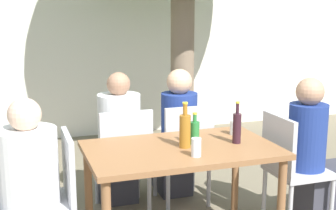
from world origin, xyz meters
The scene contains 15 objects.
cafe_building_wall centered at (0.00, 3.25, 1.40)m, with size 10.00×0.08×2.80m.
dining_table_front centered at (0.00, 0.00, 0.67)m, with size 1.37×0.83×0.76m.
patio_chair_0 centered at (-0.92, 0.00, 0.53)m, with size 0.44×0.44×0.92m.
patio_chair_1 centered at (0.92, 0.00, 0.53)m, with size 0.44×0.44×0.92m.
patio_chair_2 centered at (-0.27, 0.65, 0.53)m, with size 0.44×0.44×0.92m.
patio_chair_3 centered at (0.27, 0.65, 0.53)m, with size 0.44×0.44×0.92m.
person_seated_0 centered at (-1.15, 0.00, 0.54)m, with size 0.60×0.40×1.18m.
person_seated_1 centered at (1.16, 0.00, 0.54)m, with size 0.55×0.30×1.21m.
person_seated_2 centered at (-0.27, 0.88, 0.54)m, with size 0.37×0.58×1.21m.
person_seated_3 centered at (0.27, 0.89, 0.54)m, with size 0.32×0.56×1.21m.
wine_bottle_0 centered at (0.42, -0.03, 0.88)m, with size 0.06×0.06×0.31m.
amber_bottle_1 centered at (0.02, -0.01, 0.88)m, with size 0.08×0.08×0.33m.
green_bottle_2 centered at (0.12, 0.04, 0.85)m, with size 0.07×0.07×0.24m.
drinking_glass_0 centered at (0.51, 0.18, 0.81)m, with size 0.07×0.07×0.11m.
drinking_glass_1 centered at (0.02, -0.23, 0.82)m, with size 0.07×0.07×0.13m.
Camera 1 is at (-1.13, -3.03, 1.75)m, focal length 50.00 mm.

